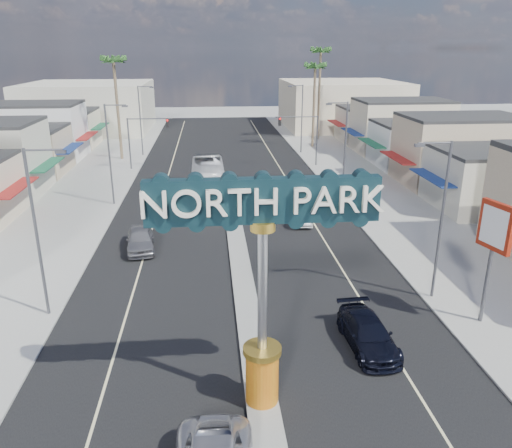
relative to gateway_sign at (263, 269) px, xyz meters
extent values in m
plane|color=gray|center=(0.00, 28.02, -5.93)|extent=(160.00, 160.00, 0.00)
cube|color=black|center=(0.00, 28.02, -5.92)|extent=(20.00, 120.00, 0.01)
cube|color=gray|center=(0.00, 12.02, -5.85)|extent=(1.30, 30.00, 0.16)
cube|color=gray|center=(-14.00, 28.02, -5.87)|extent=(8.00, 120.00, 0.12)
cube|color=gray|center=(14.00, 28.02, -5.87)|extent=(8.00, 120.00, 0.12)
cube|color=beige|center=(-24.00, 41.02, -2.93)|extent=(12.00, 42.00, 6.00)
cube|color=#B7B29E|center=(24.00, 41.02, -2.93)|extent=(12.00, 42.00, 6.00)
cube|color=#B7B29E|center=(-22.00, 73.02, -1.93)|extent=(20.00, 20.00, 8.00)
cube|color=beige|center=(22.00, 73.02, -1.93)|extent=(20.00, 20.00, 8.00)
cylinder|color=#D65810|center=(0.00, 0.02, -4.67)|extent=(1.30, 1.30, 2.20)
cylinder|color=gold|center=(0.00, 0.02, -3.44)|extent=(1.50, 1.50, 0.25)
cylinder|color=#B7B7BC|center=(0.00, 0.02, -0.92)|extent=(0.36, 0.36, 4.80)
cylinder|color=gold|center=(0.00, 0.02, 1.66)|extent=(0.90, 0.90, 0.35)
cube|color=black|center=(0.00, 0.02, 2.58)|extent=(8.20, 0.50, 1.60)
cylinder|color=#47474C|center=(-11.00, 42.02, -2.93)|extent=(0.18, 0.18, 6.00)
cylinder|color=#47474C|center=(-8.50, 42.02, -0.03)|extent=(5.00, 0.12, 0.12)
cube|color=black|center=(-6.50, 42.02, -0.53)|extent=(0.32, 0.32, 1.00)
sphere|color=red|center=(-6.50, 41.84, -0.21)|extent=(0.22, 0.22, 0.22)
cylinder|color=#47474C|center=(11.00, 42.02, -2.93)|extent=(0.18, 0.18, 6.00)
cylinder|color=#47474C|center=(8.50, 42.02, -0.03)|extent=(5.00, 0.12, 0.12)
cube|color=black|center=(6.50, 42.02, -0.53)|extent=(0.32, 0.32, 1.00)
sphere|color=red|center=(6.50, 41.84, -0.21)|extent=(0.22, 0.22, 0.22)
cylinder|color=#47474C|center=(-10.60, 8.02, -1.43)|extent=(0.16, 0.16, 9.00)
cylinder|color=#47474C|center=(-9.70, 8.02, 2.97)|extent=(1.80, 0.10, 0.10)
cube|color=#47474C|center=(-8.90, 8.02, 2.87)|extent=(0.50, 0.22, 0.15)
cylinder|color=#47474C|center=(-10.60, 28.02, -1.43)|extent=(0.16, 0.16, 9.00)
cylinder|color=#47474C|center=(-9.70, 28.02, 2.97)|extent=(1.80, 0.10, 0.10)
cube|color=#47474C|center=(-8.90, 28.02, 2.87)|extent=(0.50, 0.22, 0.15)
cylinder|color=#47474C|center=(-10.60, 50.02, -1.43)|extent=(0.16, 0.16, 9.00)
cylinder|color=#47474C|center=(-9.70, 50.02, 2.97)|extent=(1.80, 0.10, 0.10)
cube|color=#47474C|center=(-8.90, 50.02, 2.87)|extent=(0.50, 0.22, 0.15)
cylinder|color=#47474C|center=(10.60, 8.02, -1.43)|extent=(0.16, 0.16, 9.00)
cylinder|color=#47474C|center=(9.70, 8.02, 2.97)|extent=(1.80, 0.10, 0.10)
cube|color=#47474C|center=(8.90, 8.02, 2.87)|extent=(0.50, 0.22, 0.15)
cylinder|color=#47474C|center=(10.60, 28.02, -1.43)|extent=(0.16, 0.16, 9.00)
cylinder|color=#47474C|center=(9.70, 28.02, 2.97)|extent=(1.80, 0.10, 0.10)
cube|color=#47474C|center=(8.90, 28.02, 2.87)|extent=(0.50, 0.22, 0.15)
cylinder|color=#47474C|center=(10.60, 50.02, -1.43)|extent=(0.16, 0.16, 9.00)
cylinder|color=#47474C|center=(9.70, 50.02, 2.97)|extent=(1.80, 0.10, 0.10)
cube|color=#47474C|center=(8.90, 50.02, 2.87)|extent=(0.50, 0.22, 0.15)
cylinder|color=brown|center=(-13.00, 48.02, 0.07)|extent=(0.36, 0.36, 12.00)
cylinder|color=brown|center=(13.00, 54.02, -0.43)|extent=(0.36, 0.36, 11.00)
cylinder|color=brown|center=(15.00, 60.02, 0.57)|extent=(0.36, 0.36, 13.00)
imported|color=black|center=(5.43, 3.56, -5.22)|extent=(2.23, 4.97, 1.42)
imported|color=slate|center=(-6.85, 16.95, -5.13)|extent=(2.44, 4.86, 1.59)
imported|color=silver|center=(5.50, 21.81, -5.20)|extent=(1.98, 4.57, 1.46)
imported|color=silver|center=(-2.00, 27.82, -4.17)|extent=(3.07, 12.66, 3.52)
cylinder|color=#47474C|center=(11.95, 5.16, -3.81)|extent=(0.20, 0.20, 4.00)
cube|color=maroon|center=(11.95, 5.16, -0.61)|extent=(0.73, 2.00, 2.40)
cube|color=white|center=(11.81, 5.12, -0.61)|extent=(0.41, 1.55, 1.90)
camera|label=1|loc=(-1.78, -16.41, 7.55)|focal=35.00mm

